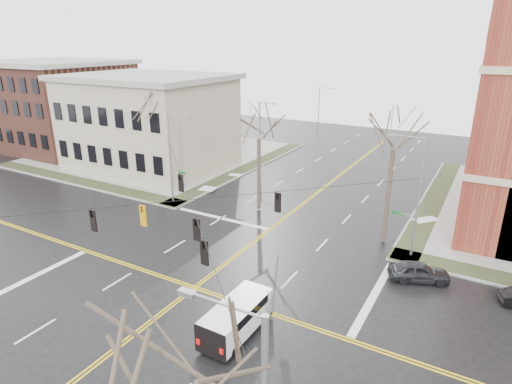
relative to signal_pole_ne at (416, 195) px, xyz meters
The scene contains 16 objects.
ground 16.88m from the signal_pole_ne, 134.55° to the right, with size 120.00×120.00×0.00m, color black.
sidewalks 16.86m from the signal_pole_ne, 134.55° to the right, with size 80.00×80.00×0.17m.
road_markings 16.88m from the signal_pole_ne, 134.55° to the right, with size 100.00×100.00×0.01m.
civic_building_a 34.39m from the signal_pole_ne, 165.69° to the left, with size 18.00×14.00×11.00m, color #A0947F.
civic_building_b 54.36m from the signal_pole_ne, 168.86° to the left, with size 18.00×16.00×12.00m, color brown.
signal_pole_ne is the anchor object (origin of this frame).
signal_pole_nw 22.64m from the signal_pole_ne, behind, with size 2.75×0.22×9.00m.
span_wires 16.19m from the signal_pole_ne, 134.55° to the right, with size 23.02×23.02×0.03m.
traffic_signals 16.63m from the signal_pole_ne, 132.94° to the right, with size 8.21×8.26×1.30m.
streetlight_north_a 27.48m from the signal_pole_ne, 143.10° to the left, with size 2.30×0.20×8.00m.
streetlight_north_b 42.61m from the signal_pole_ne, 121.05° to the left, with size 2.30×0.20×8.00m.
cargo_van 15.77m from the signal_pole_ne, 114.76° to the right, with size 1.98×5.00×1.89m.
parked_car_a 5.52m from the signal_pole_ne, 68.79° to the right, with size 1.60×3.98×1.36m, color black.
tree_nw_far 26.85m from the signal_pole_ne, behind, with size 4.00×4.00×11.92m.
tree_nw_near 14.80m from the signal_pole_ne, behind, with size 4.00×4.00×10.13m.
tree_ne 4.23m from the signal_pole_ne, 145.42° to the left, with size 4.00×4.00×11.27m.
Camera 1 is at (15.61, -19.15, 15.41)m, focal length 30.00 mm.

